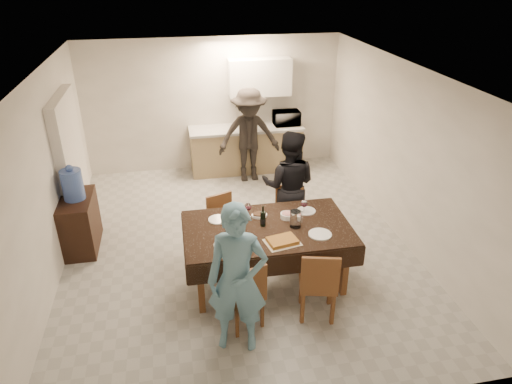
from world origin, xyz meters
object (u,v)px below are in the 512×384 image
Objects in this scene: water_jug at (72,185)px; water_pitcher at (295,219)px; dining_table at (268,230)px; microwave at (287,118)px; console at (80,223)px; person_kitchen at (249,136)px; wine_bottle at (263,216)px; person_far at (289,186)px; savoury_tart at (282,241)px; person_near at (237,280)px.

water_pitcher is at bearing -25.14° from water_jug.
dining_table is 3.81m from microwave.
microwave is (3.70, 2.31, 0.64)m from console.
person_kitchen is (-0.02, 3.21, -0.04)m from water_pitcher.
person_far reaches higher than wine_bottle.
person_kitchen is (-0.22, 2.11, 0.04)m from person_far.
person_near is (-0.65, -0.67, 0.02)m from savoury_tart.
dining_table is 4.16× the size of microwave.
microwave is at bearing 28.20° from person_kitchen.
water_pitcher is at bearing -25.14° from console.
person_far is (0.55, 1.05, 0.07)m from dining_table.
console is 0.63m from water_jug.
savoury_tart is at bearing -32.58° from console.
water_jug reaches higher than water_pitcher.
water_pitcher is at bearing 61.57° from person_near.
dining_table is 4.82× the size of water_jug.
dining_table is 1.19m from person_near.
water_pitcher is 0.43× the size of microwave.
wine_bottle is 1.17m from person_far.
water_jug is (0.00, 0.00, 0.63)m from console.
console is 3.13m from person_far.
person_kitchen is (2.86, 1.86, -0.13)m from water_jug.
person_kitchen is at bearing 91.82° from person_near.
person_far is (0.60, 1.00, -0.11)m from wine_bottle.
console is 1.72× the size of microwave.
person_kitchen is at bearing 83.13° from wine_bottle.
water_pitcher is at bearing -7.72° from dining_table.
water_pitcher is 0.12× the size of person_kitchen.
water_jug is 0.86× the size of microwave.
savoury_tart is at bearing -70.77° from wine_bottle.
wine_bottle is at bearing 80.02° from person_far.
water_pitcher is at bearing 100.68° from person_far.
person_near is (1.99, -2.35, -0.16)m from water_jug.
savoury_tart is (-0.25, -0.33, -0.08)m from water_pitcher.
person_far is 2.13m from person_kitchen.
water_pitcher is (2.89, -1.35, -0.10)m from water_jug.
savoury_tart is 4.14m from microwave.
console is 3.45m from person_kitchen.
wine_bottle is 3.77m from microwave.
water_jug reaches higher than savoury_tart.
console is 4.41m from microwave.
console is at bearing 0.00° from water_jug.
water_jug is 2.01× the size of water_pitcher.
savoury_tart is at bearing -127.15° from water_pitcher.
dining_table is at bearing -27.22° from water_jug.
water_jug is 0.25× the size of person_kitchen.
wine_bottle is at bearing -26.77° from water_jug.
microwave is at bearing 31.98° from console.
person_near is (-0.50, -1.10, -0.09)m from wine_bottle.
dining_table is 1.18× the size of person_kitchen.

